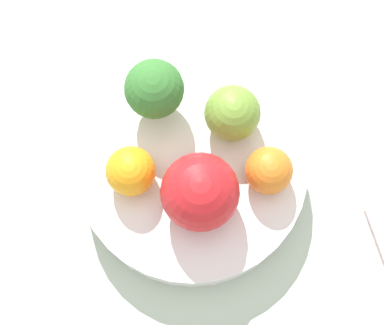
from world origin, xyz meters
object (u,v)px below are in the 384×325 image
at_px(bowl, 192,171).
at_px(apple_red, 200,192).
at_px(apple_green, 232,113).
at_px(broccoli, 154,89).
at_px(orange_front, 269,171).
at_px(orange_back, 130,168).

distance_m(bowl, apple_red, 0.06).
distance_m(bowl, apple_green, 0.07).
relative_size(bowl, broccoli, 3.23).
xyz_separation_m(broccoli, apple_green, (-0.03, -0.06, -0.01)).
distance_m(apple_red, orange_front, 0.06).
relative_size(apple_red, apple_green, 1.34).
height_order(orange_front, orange_back, orange_back).
bearing_deg(broccoli, orange_front, -136.31).
xyz_separation_m(apple_red, orange_front, (0.01, -0.06, -0.01)).
bearing_deg(bowl, orange_back, 86.64).
bearing_deg(orange_back, bowl, -93.36).
relative_size(broccoli, apple_green, 1.29).
relative_size(apple_red, orange_back, 1.53).
height_order(apple_green, orange_back, apple_green).
relative_size(apple_green, orange_back, 1.14).
distance_m(bowl, orange_front, 0.07).
height_order(broccoli, orange_back, broccoli).
bearing_deg(apple_red, broccoli, 12.11).
height_order(bowl, broccoli, broccoli).
xyz_separation_m(broccoli, orange_back, (-0.06, 0.03, -0.01)).
distance_m(broccoli, apple_green, 0.07).
bearing_deg(orange_front, bowl, 69.73).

